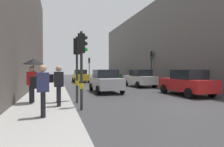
% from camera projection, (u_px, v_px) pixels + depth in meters
% --- Properties ---
extents(ground_plane, '(120.00, 120.00, 0.00)m').
position_uv_depth(ground_plane, '(181.00, 105.00, 9.64)').
color(ground_plane, '#38383A').
extents(sidewalk_kerb, '(2.66, 40.00, 0.16)m').
position_uv_depth(sidewalk_kerb, '(48.00, 94.00, 13.60)').
color(sidewalk_kerb, '#A8A5A0').
rests_on(sidewalk_kerb, ground).
extents(building_facade_right, '(12.00, 33.71, 9.88)m').
position_uv_depth(building_facade_right, '(178.00, 48.00, 28.38)').
color(building_facade_right, slate).
rests_on(building_facade_right, ground).
extents(traffic_light_near_left, '(0.44, 0.25, 3.43)m').
position_uv_depth(traffic_light_near_left, '(82.00, 56.00, 8.47)').
color(traffic_light_near_left, '#2D2D2D').
rests_on(traffic_light_near_left, ground).
extents(traffic_light_mid_street, '(0.33, 0.45, 4.00)m').
position_uv_depth(traffic_light_mid_street, '(151.00, 61.00, 23.07)').
color(traffic_light_mid_street, '#2D2D2D').
rests_on(traffic_light_mid_street, ground).
extents(traffic_light_near_right, '(0.45, 0.34, 3.51)m').
position_uv_depth(traffic_light_near_right, '(77.00, 57.00, 10.27)').
color(traffic_light_near_right, '#2D2D2D').
rests_on(traffic_light_near_right, ground).
extents(traffic_light_far_median, '(0.25, 0.43, 3.70)m').
position_uv_depth(traffic_light_far_median, '(89.00, 65.00, 30.84)').
color(traffic_light_far_median, '#2D2D2D').
rests_on(traffic_light_far_median, ground).
extents(car_silver_hatchback, '(2.05, 4.21, 1.76)m').
position_uv_depth(car_silver_hatchback, '(105.00, 81.00, 15.21)').
color(car_silver_hatchback, '#BCBCC1').
rests_on(car_silver_hatchback, ground).
extents(car_dark_suv, '(2.21, 4.30, 1.76)m').
position_uv_depth(car_dark_suv, '(102.00, 74.00, 37.94)').
color(car_dark_suv, black).
rests_on(car_dark_suv, ground).
extents(car_yellow_taxi, '(2.06, 4.22, 1.76)m').
position_uv_depth(car_yellow_taxi, '(80.00, 76.00, 27.11)').
color(car_yellow_taxi, yellow).
rests_on(car_yellow_taxi, ground).
extents(car_white_compact, '(2.26, 4.32, 1.76)m').
position_uv_depth(car_white_compact, '(140.00, 78.00, 19.90)').
color(car_white_compact, silver).
rests_on(car_white_compact, ground).
extents(car_red_sedan, '(2.12, 4.25, 1.76)m').
position_uv_depth(car_red_sedan, '(187.00, 83.00, 13.32)').
color(car_red_sedan, red).
rests_on(car_red_sedan, ground).
extents(car_green_estate, '(2.14, 4.26, 1.76)m').
position_uv_depth(car_green_estate, '(112.00, 75.00, 30.48)').
color(car_green_estate, '#2D6038').
rests_on(car_green_estate, ground).
extents(pedestrian_with_umbrella, '(1.00, 1.00, 2.14)m').
position_uv_depth(pedestrian_with_umbrella, '(33.00, 68.00, 9.41)').
color(pedestrian_with_umbrella, black).
rests_on(pedestrian_with_umbrella, sidewalk_kerb).
extents(pedestrian_with_grey_backpack, '(0.62, 0.36, 1.77)m').
position_uv_depth(pedestrian_with_grey_backpack, '(42.00, 87.00, 6.56)').
color(pedestrian_with_grey_backpack, black).
rests_on(pedestrian_with_grey_backpack, sidewalk_kerb).
extents(pedestrian_with_black_backpack, '(0.62, 0.36, 1.77)m').
position_uv_depth(pedestrian_with_black_backpack, '(57.00, 82.00, 9.52)').
color(pedestrian_with_black_backpack, black).
rests_on(pedestrian_with_black_backpack, sidewalk_kerb).
extents(pedestrian_in_dark_coat, '(0.42, 0.36, 1.77)m').
position_uv_depth(pedestrian_in_dark_coat, '(59.00, 84.00, 8.54)').
color(pedestrian_in_dark_coat, black).
rests_on(pedestrian_in_dark_coat, sidewalk_kerb).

